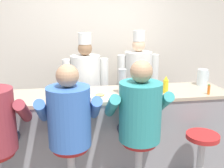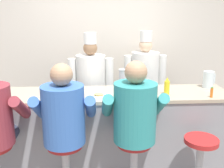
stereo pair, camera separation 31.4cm
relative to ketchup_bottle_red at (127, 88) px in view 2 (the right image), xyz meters
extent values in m
cube|color=beige|center=(-0.24, 1.46, 0.23)|extent=(10.00, 0.06, 2.70)
cube|color=gray|center=(-0.24, 0.19, -0.63)|extent=(3.01, 0.66, 0.97)
cube|color=tan|center=(-0.24, 0.19, -0.13)|extent=(3.07, 0.68, 0.04)
cylinder|color=red|center=(0.00, 0.00, -0.02)|extent=(0.06, 0.06, 0.18)
cone|color=white|center=(0.00, 0.00, 0.10)|extent=(0.05, 0.05, 0.05)
cylinder|color=yellow|center=(0.49, 0.08, -0.03)|extent=(0.06, 0.06, 0.16)
cone|color=yellow|center=(0.49, 0.08, 0.08)|extent=(0.05, 0.05, 0.05)
cylinder|color=orange|center=(0.98, -0.07, -0.05)|extent=(0.03, 0.03, 0.11)
cylinder|color=#287F2D|center=(0.98, -0.07, 0.01)|extent=(0.02, 0.02, 0.01)
cylinder|color=silver|center=(1.11, 0.35, 0.00)|extent=(0.14, 0.14, 0.22)
cube|color=silver|center=(1.19, 0.35, 0.01)|extent=(0.02, 0.02, 0.13)
cylinder|color=white|center=(-0.32, 0.03, -0.10)|extent=(0.25, 0.25, 0.02)
ellipsoid|color=#E0BC60|center=(-0.32, 0.03, -0.08)|extent=(0.11, 0.09, 0.03)
cylinder|color=#4C7AB2|center=(-0.85, 0.29, -0.06)|extent=(0.09, 0.09, 0.10)
torus|color=#4C7AB2|center=(-0.79, 0.29, -0.06)|extent=(0.07, 0.02, 0.07)
cylinder|color=#B7BABF|center=(-0.03, 0.15, 0.04)|extent=(0.09, 0.09, 0.29)
cylinder|color=silver|center=(-0.03, 0.15, 0.19)|extent=(0.10, 0.10, 0.01)
cylinder|color=#33384C|center=(-1.29, -0.20, -0.43)|extent=(0.16, 0.43, 0.16)
cylinder|color=maroon|center=(-1.12, -0.29, -0.11)|extent=(0.11, 0.46, 0.37)
cylinder|color=red|center=(-0.68, -0.42, -0.47)|extent=(0.36, 0.36, 0.05)
cylinder|color=#33384C|center=(-0.78, -0.20, -0.43)|extent=(0.16, 0.42, 0.16)
cylinder|color=#33384C|center=(-0.57, -0.20, -0.43)|extent=(0.16, 0.42, 0.16)
cylinder|color=#3866B7|center=(-0.68, -0.42, -0.15)|extent=(0.42, 0.42, 0.60)
cylinder|color=#3866B7|center=(-0.95, -0.30, -0.12)|extent=(0.11, 0.46, 0.37)
cylinder|color=#3866B7|center=(-0.41, -0.30, -0.12)|extent=(0.11, 0.46, 0.37)
sphere|color=tan|center=(-0.68, -0.42, 0.26)|extent=(0.22, 0.22, 0.22)
cylinder|color=red|center=(0.04, -0.42, -0.47)|extent=(0.36, 0.36, 0.05)
cylinder|color=#33384C|center=(-0.07, -0.20, -0.43)|extent=(0.16, 0.43, 0.16)
cylinder|color=#33384C|center=(0.15, -0.20, -0.43)|extent=(0.16, 0.43, 0.16)
cylinder|color=teal|center=(0.04, -0.42, -0.14)|extent=(0.43, 0.43, 0.61)
cylinder|color=teal|center=(-0.23, -0.29, -0.11)|extent=(0.11, 0.47, 0.37)
cylinder|color=teal|center=(0.31, -0.29, -0.11)|extent=(0.11, 0.47, 0.37)
sphere|color=tan|center=(0.04, -0.42, 0.28)|extent=(0.22, 0.22, 0.22)
cylinder|color=#B2B5BA|center=(0.76, -0.42, -0.78)|extent=(0.08, 0.08, 0.63)
cylinder|color=red|center=(0.76, -0.42, -0.47)|extent=(0.36, 0.36, 0.05)
cube|color=#232328|center=(-0.43, 0.88, -0.73)|extent=(0.33, 0.18, 0.78)
cube|color=white|center=(-0.43, 0.83, -0.57)|extent=(0.29, 0.02, 0.47)
cylinder|color=white|center=(-0.43, 0.88, -0.04)|extent=(0.42, 0.42, 0.59)
sphere|color=#8C6647|center=(-0.43, 0.88, 0.35)|extent=(0.20, 0.20, 0.20)
cylinder|color=white|center=(-0.43, 0.88, 0.50)|extent=(0.18, 0.18, 0.16)
cylinder|color=white|center=(-0.70, 0.88, -0.04)|extent=(0.12, 0.12, 0.50)
cylinder|color=white|center=(-0.16, 0.88, -0.04)|extent=(0.12, 0.12, 0.50)
cube|color=#232328|center=(0.41, 1.10, -0.73)|extent=(0.33, 0.18, 0.79)
cube|color=white|center=(0.41, 1.05, -0.57)|extent=(0.30, 0.02, 0.47)
cylinder|color=white|center=(0.41, 1.10, -0.04)|extent=(0.43, 0.43, 0.59)
sphere|color=#DBB28E|center=(0.41, 1.10, 0.36)|extent=(0.20, 0.20, 0.20)
cylinder|color=white|center=(0.41, 1.10, 0.50)|extent=(0.18, 0.18, 0.16)
cylinder|color=white|center=(0.14, 1.10, -0.04)|extent=(0.12, 0.12, 0.50)
cylinder|color=white|center=(0.69, 1.10, -0.04)|extent=(0.12, 0.12, 0.50)
camera|label=1|loc=(-0.65, -2.85, 0.81)|focal=42.00mm
camera|label=2|loc=(-0.34, -2.88, 0.81)|focal=42.00mm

